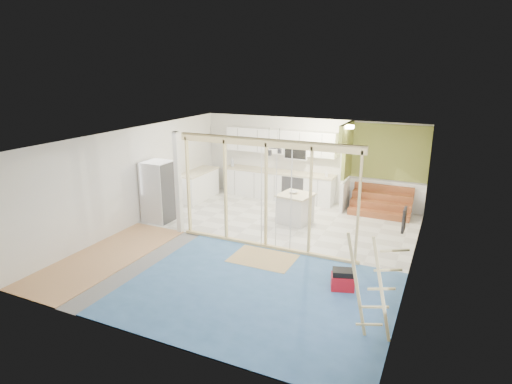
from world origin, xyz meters
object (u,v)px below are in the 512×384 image
at_px(ladder, 372,288).
at_px(toolbox, 343,280).
at_px(fridge, 159,192).
at_px(island, 296,209).

bearing_deg(ladder, toolbox, 115.22).
bearing_deg(fridge, island, 22.44).
height_order(fridge, toolbox, fridge).
height_order(island, ladder, ladder).
xyz_separation_m(fridge, island, (3.45, 1.40, -0.43)).
height_order(fridge, ladder, ladder).
height_order(fridge, island, fridge).
bearing_deg(island, toolbox, -46.37).
relative_size(fridge, toolbox, 3.29).
relative_size(island, ladder, 0.57).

